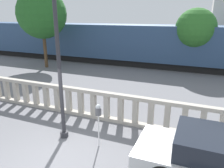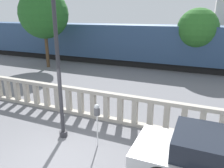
{
  "view_description": "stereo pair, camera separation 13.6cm",
  "coord_description": "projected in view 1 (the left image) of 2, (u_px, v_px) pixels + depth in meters",
  "views": [
    {
      "loc": [
        3.6,
        -4.32,
        4.14
      ],
      "look_at": [
        0.11,
        4.09,
        1.24
      ],
      "focal_mm": 35.0,
      "sensor_mm": 36.0,
      "label": 1
    },
    {
      "loc": [
        3.73,
        -4.26,
        4.14
      ],
      "look_at": [
        0.11,
        4.09,
        1.24
      ],
      "focal_mm": 35.0,
      "sensor_mm": 36.0,
      "label": 2
    }
  ],
  "objects": [
    {
      "name": "train_near",
      "position": [
        105.0,
        42.0,
        19.69
      ],
      "size": [
        28.97,
        3.16,
        3.93
      ],
      "color": "black",
      "rests_on": "ground"
    },
    {
      "name": "tree_right",
      "position": [
        42.0,
        14.0,
        16.74
      ],
      "size": [
        3.79,
        3.79,
        6.09
      ],
      "color": "#4C3823",
      "rests_on": "ground"
    },
    {
      "name": "balustrade",
      "position": [
        100.0,
        105.0,
        8.91
      ],
      "size": [
        13.63,
        0.24,
        1.21
      ],
      "color": "#ADA599",
      "rests_on": "ground"
    },
    {
      "name": "ground_plane",
      "position": [
        55.0,
        163.0,
        6.37
      ],
      "size": [
        160.0,
        160.0,
        0.0
      ],
      "primitive_type": "plane",
      "color": "slate"
    },
    {
      "name": "lamppost",
      "position": [
        57.0,
        36.0,
        6.69
      ],
      "size": [
        0.32,
        0.32,
        6.39
      ],
      "color": "#2D2D33",
      "rests_on": "ground"
    },
    {
      "name": "tree_left",
      "position": [
        196.0,
        29.0,
        15.78
      ],
      "size": [
        2.92,
        2.92,
        4.63
      ],
      "color": "#4C3823",
      "rests_on": "ground"
    },
    {
      "name": "parking_meter",
      "position": [
        98.0,
        112.0,
        6.85
      ],
      "size": [
        0.19,
        0.19,
        1.48
      ],
      "color": "silver",
      "rests_on": "ground"
    }
  ]
}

